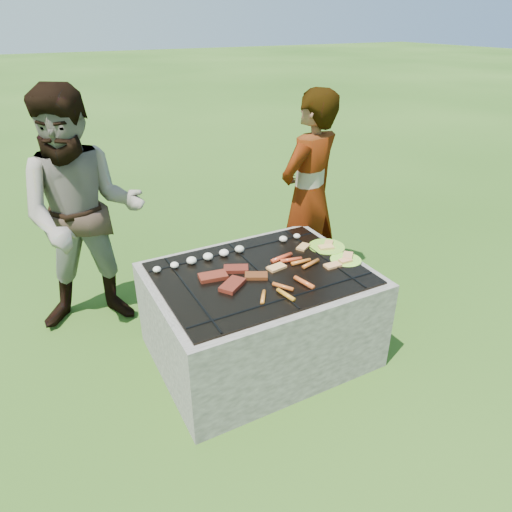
{
  "coord_description": "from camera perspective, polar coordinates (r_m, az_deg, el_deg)",
  "views": [
    {
      "loc": [
        -1.14,
        -2.1,
        1.99
      ],
      "look_at": [
        0.0,
        0.05,
        0.7
      ],
      "focal_mm": 32.0,
      "sensor_mm": 36.0,
      "label": 1
    }
  ],
  "objects": [
    {
      "name": "bystander",
      "position": [
        3.21,
        -20.69,
        4.79
      ],
      "size": [
        0.93,
        0.8,
        1.65
      ],
      "primitive_type": "imported",
      "rotation": [
        0.0,
        0.0,
        -0.24
      ],
      "color": "#A29887",
      "rests_on": "ground"
    },
    {
      "name": "mushrooms",
      "position": [
        2.94,
        -4.23,
        0.34
      ],
      "size": [
        1.05,
        0.06,
        0.04
      ],
      "color": "beige",
      "rests_on": "fire_pit"
    },
    {
      "name": "fire_pit",
      "position": [
        2.93,
        0.46,
        -7.64
      ],
      "size": [
        1.3,
        1.0,
        0.62
      ],
      "color": "#A9A296",
      "rests_on": "ground"
    },
    {
      "name": "plate_near",
      "position": [
        2.96,
        11.18,
        -0.45
      ],
      "size": [
        0.2,
        0.2,
        0.03
      ],
      "color": "#D8FF3C",
      "rests_on": "fire_pit"
    },
    {
      "name": "cook",
      "position": [
        3.49,
        6.6,
        7.49
      ],
      "size": [
        0.66,
        0.54,
        1.56
      ],
      "primitive_type": "imported",
      "rotation": [
        0.0,
        0.0,
        3.47
      ],
      "color": "#9D9383",
      "rests_on": "ground"
    },
    {
      "name": "sausages",
      "position": [
        2.73,
        4.44,
        -2.07
      ],
      "size": [
        0.55,
        0.48,
        0.03
      ],
      "color": "red",
      "rests_on": "fire_pit"
    },
    {
      "name": "bread_on_grate",
      "position": [
        2.89,
        5.71,
        -0.53
      ],
      "size": [
        0.43,
        0.38,
        0.02
      ],
      "color": "#DCBE70",
      "rests_on": "fire_pit"
    },
    {
      "name": "pork_slabs",
      "position": [
        2.69,
        -3.1,
        -2.64
      ],
      "size": [
        0.4,
        0.32,
        0.02
      ],
      "color": "#A0341D",
      "rests_on": "fire_pit"
    },
    {
      "name": "lawn",
      "position": [
        3.11,
        0.44,
        -11.88
      ],
      "size": [
        60.0,
        60.0,
        0.0
      ],
      "primitive_type": "plane",
      "color": "#224611",
      "rests_on": "ground"
    },
    {
      "name": "plate_far",
      "position": [
        3.1,
        8.82,
        1.12
      ],
      "size": [
        0.25,
        0.25,
        0.03
      ],
      "color": "#B3CA30",
      "rests_on": "fire_pit"
    }
  ]
}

